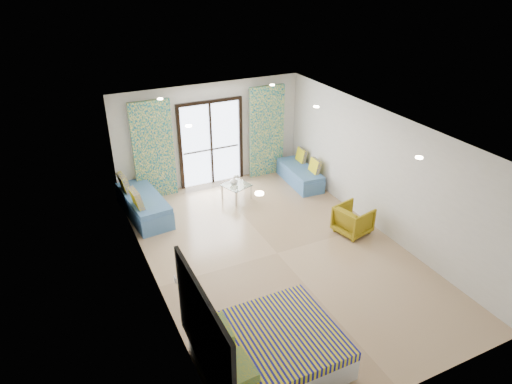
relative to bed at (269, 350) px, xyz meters
name	(u,v)px	position (x,y,z in m)	size (l,w,h in m)	color
floor	(277,253)	(1.48, 2.50, -0.29)	(5.00, 7.50, 0.01)	#937657
ceiling	(280,130)	(1.48, 2.50, 2.41)	(5.00, 7.50, 0.01)	silver
wall_back	(210,135)	(1.48, 6.25, 1.06)	(5.00, 0.01, 2.70)	silver
wall_front	(417,320)	(1.48, -1.25, 1.06)	(5.00, 0.01, 2.70)	silver
wall_left	(151,225)	(-1.02, 2.50, 1.06)	(0.01, 7.50, 2.70)	silver
wall_right	(381,172)	(3.98, 2.50, 1.06)	(0.01, 7.50, 2.70)	silver
balcony_door	(211,138)	(1.48, 6.22, 0.97)	(1.76, 0.08, 2.28)	black
balcony_rail	(211,149)	(1.48, 6.23, 0.66)	(1.52, 0.03, 0.04)	#595451
curtain_left	(154,151)	(-0.07, 6.07, 0.96)	(1.00, 0.10, 2.50)	silver
curtain_right	(267,132)	(3.03, 6.07, 0.96)	(1.00, 0.10, 2.50)	silver
downlight_a	(259,193)	(0.08, 0.50, 2.38)	(0.12, 0.12, 0.02)	#FFE0B2
downlight_b	(419,157)	(2.88, 0.50, 2.38)	(0.12, 0.12, 0.02)	#FFE0B2
downlight_c	(189,126)	(0.08, 3.50, 2.38)	(0.12, 0.12, 0.02)	#FFE0B2
downlight_d	(316,107)	(2.88, 3.50, 2.38)	(0.12, 0.12, 0.02)	#FFE0B2
downlight_e	(160,99)	(0.08, 5.50, 2.38)	(0.12, 0.12, 0.02)	#FFE0B2
downlight_f	(272,85)	(2.88, 5.50, 2.38)	(0.12, 0.12, 0.02)	#FFE0B2
headboard	(204,333)	(-0.98, 0.00, 0.76)	(0.06, 2.10, 1.50)	black
switch_plate	(175,280)	(-0.99, 1.25, 0.76)	(0.02, 0.10, 0.10)	silver
bed	(269,350)	(0.00, 0.00, 0.00)	(2.03, 1.66, 0.70)	silver
daybed_left	(143,205)	(-0.64, 5.22, 0.01)	(0.94, 2.01, 0.96)	teal
daybed_right	(300,174)	(3.59, 5.14, -0.04)	(0.74, 1.68, 0.81)	teal
coffee_table	(236,186)	(1.68, 5.05, 0.06)	(0.76, 0.76, 0.68)	silver
vase	(234,181)	(1.62, 5.08, 0.20)	(0.20, 0.21, 0.20)	white
armchair	(353,218)	(3.36, 2.49, 0.06)	(0.69, 0.64, 0.71)	olive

